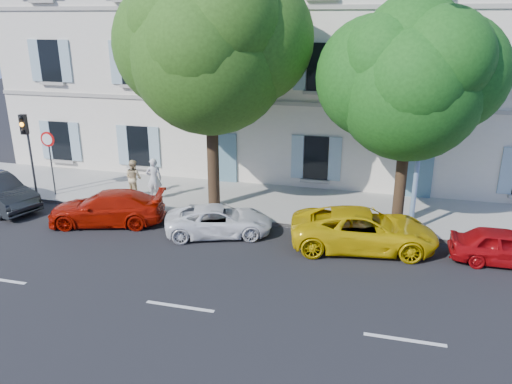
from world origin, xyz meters
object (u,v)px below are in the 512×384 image
(tree_right, at_px, (410,88))
(traffic_light, at_px, (26,137))
(tree_left, at_px, (210,55))
(road_sign, at_px, (49,150))
(car_white_coupe, at_px, (219,220))
(car_yellow_supercar, at_px, (364,229))
(car_red_hatchback, at_px, (506,247))
(street_lamp, at_px, (425,95))
(pedestrian_b, at_px, (134,178))
(car_red_coupe, at_px, (107,208))
(pedestrian_a, at_px, (154,179))

(tree_right, bearing_deg, traffic_light, -177.33)
(traffic_light, bearing_deg, tree_left, 5.38)
(traffic_light, xyz_separation_m, road_sign, (0.78, 0.34, -0.57))
(car_white_coupe, bearing_deg, tree_right, -88.56)
(traffic_light, bearing_deg, car_yellow_supercar, -5.90)
(car_red_hatchback, distance_m, street_lamp, 5.60)
(tree_left, xyz_separation_m, pedestrian_b, (-3.84, 0.36, -5.31))
(pedestrian_b, bearing_deg, car_red_coupe, 117.36)
(car_white_coupe, distance_m, pedestrian_b, 5.60)
(car_red_coupe, distance_m, street_lamp, 12.34)
(traffic_light, distance_m, pedestrian_b, 4.77)
(car_red_coupe, distance_m, traffic_light, 5.36)
(car_white_coupe, relative_size, car_yellow_supercar, 0.78)
(road_sign, height_order, pedestrian_b, road_sign)
(tree_right, distance_m, traffic_light, 15.70)
(street_lamp, relative_size, pedestrian_b, 5.47)
(car_yellow_supercar, bearing_deg, road_sign, 73.94)
(car_red_coupe, xyz_separation_m, car_white_coupe, (4.53, 0.11, -0.10))
(street_lamp, distance_m, pedestrian_a, 11.42)
(street_lamp, xyz_separation_m, pedestrian_a, (-10.62, 0.94, -4.09))
(tree_left, bearing_deg, street_lamp, -5.61)
(tree_left, relative_size, traffic_light, 2.63)
(car_red_hatchback, height_order, traffic_light, traffic_light)
(tree_right, bearing_deg, street_lamp, -56.15)
(car_red_coupe, distance_m, pedestrian_a, 2.80)
(tree_left, distance_m, tree_right, 7.43)
(car_red_coupe, distance_m, tree_left, 7.08)
(traffic_light, bearing_deg, pedestrian_b, 14.76)
(tree_left, distance_m, traffic_light, 8.87)
(car_red_hatchback, xyz_separation_m, road_sign, (-18.08, 1.84, 1.61))
(car_red_hatchback, xyz_separation_m, tree_right, (-3.37, 2.23, 4.68))
(road_sign, distance_m, pedestrian_b, 3.79)
(car_red_coupe, height_order, road_sign, road_sign)
(car_red_coupe, xyz_separation_m, street_lamp, (11.36, 1.73, 4.51))
(traffic_light, distance_m, road_sign, 1.02)
(road_sign, xyz_separation_m, street_lamp, (15.19, -0.34, 2.95))
(tree_right, distance_m, road_sign, 15.02)
(road_sign, height_order, street_lamp, street_lamp)
(street_lamp, bearing_deg, pedestrian_a, 174.94)
(street_lamp, bearing_deg, car_white_coupe, -166.67)
(car_white_coupe, xyz_separation_m, traffic_light, (-9.14, 1.63, 2.22))
(tree_left, xyz_separation_m, tree_right, (7.37, -0.04, -1.00))
(traffic_light, xyz_separation_m, pedestrian_b, (4.27, 1.13, -1.80))
(street_lamp, bearing_deg, tree_right, 123.85)
(road_sign, bearing_deg, car_red_hatchback, -5.82)
(road_sign, relative_size, street_lamp, 0.32)
(car_yellow_supercar, height_order, traffic_light, traffic_light)
(car_white_coupe, xyz_separation_m, road_sign, (-8.36, 1.96, 1.65))
(tree_left, relative_size, street_lamp, 1.08)
(traffic_light, bearing_deg, car_white_coupe, -10.09)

